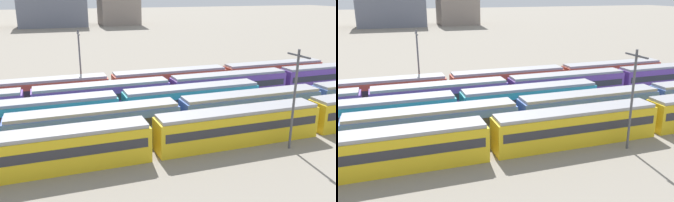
{
  "view_description": "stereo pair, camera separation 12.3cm",
  "coord_description": "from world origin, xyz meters",
  "views": [
    {
      "loc": [
        13.75,
        -31.3,
        15.49
      ],
      "look_at": [
        28.34,
        10.4,
        2.04
      ],
      "focal_mm": 38.92,
      "sensor_mm": 36.0,
      "label": 1
    },
    {
      "loc": [
        13.86,
        -31.34,
        15.49
      ],
      "look_at": [
        28.34,
        10.4,
        2.04
      ],
      "focal_mm": 38.92,
      "sensor_mm": 36.0,
      "label": 2
    }
  ],
  "objects": [
    {
      "name": "train_track_0",
      "position": [
        23.08,
        0.0,
        1.9
      ],
      "size": [
        74.7,
        3.06,
        3.75
      ],
      "color": "yellow",
      "rests_on": "ground_plane"
    },
    {
      "name": "train_track_1",
      "position": [
        37.32,
        5.2,
        1.9
      ],
      "size": [
        93.6,
        3.06,
        3.75
      ],
      "color": "#4C70BC",
      "rests_on": "ground_plane"
    },
    {
      "name": "train_track_2",
      "position": [
        12.75,
        10.4,
        1.9
      ],
      "size": [
        55.8,
        3.06,
        3.75
      ],
      "color": "teal",
      "rests_on": "ground_plane"
    },
    {
      "name": "train_track_3",
      "position": [
        49.31,
        15.6,
        1.9
      ],
      "size": [
        112.5,
        3.06,
        3.75
      ],
      "color": "#6B429E",
      "rests_on": "ground_plane"
    },
    {
      "name": "train_track_4",
      "position": [
        22.91,
        20.8,
        1.9
      ],
      "size": [
        74.7,
        3.06,
        3.75
      ],
      "color": "#BC4C38",
      "rests_on": "ground_plane"
    },
    {
      "name": "catenary_pole_0",
      "position": [
        36.78,
        -3.07,
        5.64
      ],
      "size": [
        0.24,
        3.2,
        10.17
      ],
      "color": "#4C4C51",
      "rests_on": "ground_plane"
    },
    {
      "name": "catenary_pole_1",
      "position": [
        19.05,
        23.59,
        5.57
      ],
      "size": [
        0.24,
        3.2,
        10.04
      ],
      "color": "#4C4C51",
      "rests_on": "ground_plane"
    },
    {
      "name": "distant_building_2",
      "position": [
        19.96,
        143.21,
        10.02
      ],
      "size": [
        29.1,
        18.92,
        20.04
      ],
      "primitive_type": "cube",
      "color": "slate",
      "rests_on": "ground_plane"
    }
  ]
}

